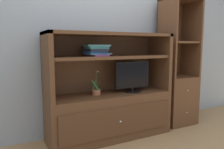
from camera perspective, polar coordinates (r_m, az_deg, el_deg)
ground_plane at (r=2.64m, az=3.68°, el=-18.96°), size 8.00×8.00×0.00m
painted_rear_wall at (r=3.04m, az=-3.53°, el=11.74°), size 6.00×0.10×2.80m
media_console at (r=2.81m, az=-0.52°, el=-7.63°), size 1.60×0.53×1.33m
tv_monitor at (r=2.86m, az=5.45°, el=-0.60°), size 0.50×0.23×0.40m
potted_plant at (r=2.70m, az=-4.17°, el=-4.51°), size 0.11×0.11×0.30m
magazine_stack at (r=2.63m, az=-4.23°, el=6.41°), size 0.30×0.35×0.13m
bookshelf_tall at (r=3.44m, az=16.70°, el=-2.45°), size 0.51×0.43×1.85m
upright_book_row at (r=3.29m, az=15.44°, el=10.50°), size 0.11×0.17×0.27m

